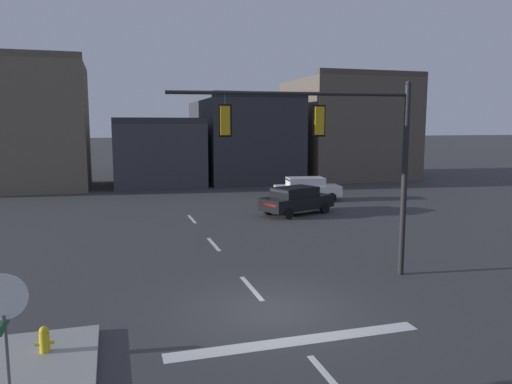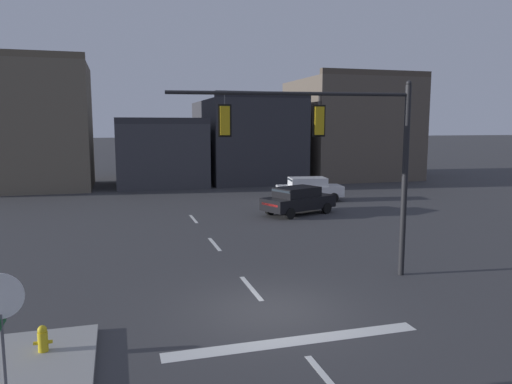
% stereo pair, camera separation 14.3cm
% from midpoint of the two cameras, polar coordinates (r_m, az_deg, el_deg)
% --- Properties ---
extents(ground_plane, '(400.00, 400.00, 0.00)m').
position_cam_midpoint_polar(ground_plane, '(14.01, 1.96, -13.75)').
color(ground_plane, '#353538').
extents(stop_bar_paint, '(6.40, 0.50, 0.01)m').
position_cam_midpoint_polar(stop_bar_paint, '(12.28, 4.96, -17.00)').
color(stop_bar_paint, silver).
rests_on(stop_bar_paint, ground).
extents(lane_centreline, '(0.16, 26.40, 0.01)m').
position_cam_midpoint_polar(lane_centreline, '(15.81, -0.32, -11.18)').
color(lane_centreline, silver).
rests_on(lane_centreline, ground).
extents(signal_mast_near_side, '(7.97, 1.13, 6.62)m').
position_cam_midpoint_polar(signal_mast_near_side, '(16.24, 9.85, 5.63)').
color(signal_mast_near_side, black).
rests_on(signal_mast_near_side, ground).
extents(stop_sign, '(0.76, 0.64, 2.83)m').
position_cam_midpoint_polar(stop_sign, '(8.99, -27.35, -12.63)').
color(stop_sign, '#56565B').
rests_on(stop_sign, ground).
extents(car_lot_nearside, '(4.75, 3.33, 1.61)m').
position_cam_midpoint_polar(car_lot_nearside, '(28.34, 5.10, -0.92)').
color(car_lot_nearside, black).
rests_on(car_lot_nearside, ground).
extents(car_lot_middle, '(4.63, 2.41, 1.61)m').
position_cam_midpoint_polar(car_lot_middle, '(33.49, 6.36, 0.42)').
color(car_lot_middle, silver).
rests_on(car_lot_middle, ground).
extents(fire_hydrant, '(0.40, 0.30, 0.75)m').
position_cam_midpoint_polar(fire_hydrant, '(12.28, -23.37, -15.99)').
color(fire_hydrant, gold).
rests_on(fire_hydrant, ground).
extents(building_row, '(40.83, 13.57, 10.51)m').
position_cam_midpoint_polar(building_row, '(45.10, -5.02, 6.64)').
color(building_row, '#665B4C').
rests_on(building_row, ground).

